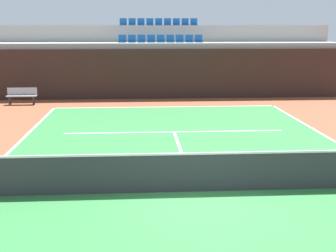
# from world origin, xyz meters

# --- Properties ---
(ground_plane) EXTENTS (80.00, 80.00, 0.00)m
(ground_plane) POSITION_xyz_m (0.00, 0.00, 0.00)
(ground_plane) COLOR brown
(court_surface) EXTENTS (11.00, 24.00, 0.01)m
(court_surface) POSITION_xyz_m (0.00, 0.00, 0.01)
(court_surface) COLOR #2D7238
(court_surface) RESTS_ON ground_plane
(baseline_far) EXTENTS (11.00, 0.10, 0.00)m
(baseline_far) POSITION_xyz_m (0.00, 11.95, 0.01)
(baseline_far) COLOR white
(baseline_far) RESTS_ON court_surface
(service_line_far) EXTENTS (8.26, 0.10, 0.00)m
(service_line_far) POSITION_xyz_m (0.00, 6.40, 0.01)
(service_line_far) COLOR white
(service_line_far) RESTS_ON court_surface
(centre_service_line) EXTENTS (0.10, 6.40, 0.00)m
(centre_service_line) POSITION_xyz_m (0.00, 3.20, 0.01)
(centre_service_line) COLOR white
(centre_service_line) RESTS_ON court_surface
(back_wall) EXTENTS (20.65, 0.30, 2.73)m
(back_wall) POSITION_xyz_m (0.00, 14.88, 1.37)
(back_wall) COLOR black
(back_wall) RESTS_ON ground_plane
(stands_tier_lower) EXTENTS (20.65, 2.40, 3.03)m
(stands_tier_lower) POSITION_xyz_m (0.00, 16.23, 1.51)
(stands_tier_lower) COLOR #9E9E99
(stands_tier_lower) RESTS_ON ground_plane
(stands_tier_upper) EXTENTS (20.65, 2.40, 4.00)m
(stands_tier_upper) POSITION_xyz_m (0.00, 18.63, 2.00)
(stands_tier_upper) COLOR #9E9E99
(stands_tier_upper) RESTS_ON ground_plane
(seating_row_lower) EXTENTS (4.86, 0.44, 0.44)m
(seating_row_lower) POSITION_xyz_m (-0.00, 16.33, 3.15)
(seating_row_lower) COLOR #145193
(seating_row_lower) RESTS_ON stands_tier_lower
(seating_row_upper) EXTENTS (4.86, 0.44, 0.44)m
(seating_row_upper) POSITION_xyz_m (-0.00, 18.73, 4.12)
(seating_row_upper) COLOR #145193
(seating_row_upper) RESTS_ON stands_tier_upper
(tennis_net) EXTENTS (11.08, 0.08, 1.07)m
(tennis_net) POSITION_xyz_m (0.00, 0.00, 0.51)
(tennis_net) COLOR black
(tennis_net) RESTS_ON court_surface
(player_bench) EXTENTS (1.50, 0.40, 0.85)m
(player_bench) POSITION_xyz_m (-7.30, 13.25, 0.51)
(player_bench) COLOR #99999E
(player_bench) RESTS_ON ground_plane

